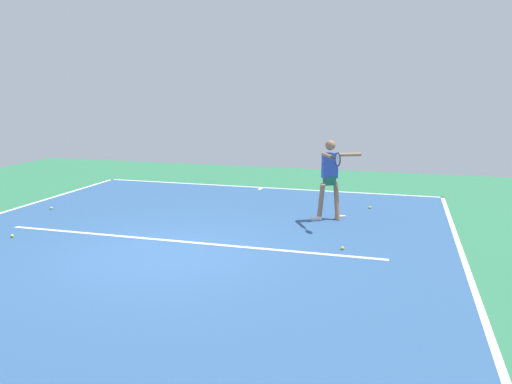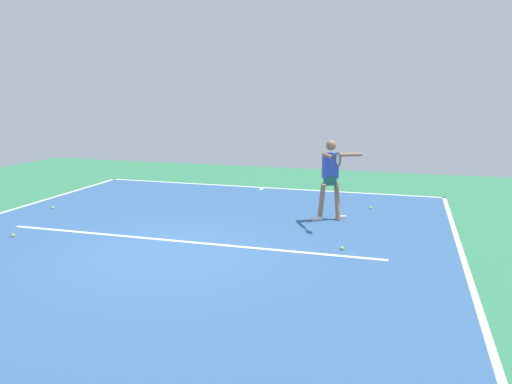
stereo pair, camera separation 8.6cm
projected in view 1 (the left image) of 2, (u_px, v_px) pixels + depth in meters
name	position (u px, v px, depth m)	size (l,w,h in m)	color
ground_plane	(164.00, 254.00, 9.27)	(21.74, 21.74, 0.00)	#2D754C
court_surface	(164.00, 254.00, 9.27)	(10.56, 13.49, 0.00)	#2D5484
court_line_baseline_near	(262.00, 188.00, 15.57)	(10.56, 0.10, 0.01)	white
court_line_sideline_left	(472.00, 283.00, 7.84)	(0.10, 13.49, 0.01)	white
court_line_service	(182.00, 242.00, 10.01)	(7.92, 0.10, 0.01)	white
court_line_centre_mark	(260.00, 189.00, 15.39)	(0.10, 0.30, 0.01)	white
tennis_player	(330.00, 174.00, 11.50)	(1.06, 1.42, 1.85)	#9E7051
tennis_ball_by_sideline	(342.00, 248.00, 9.49)	(0.07, 0.07, 0.07)	#CCE033
tennis_ball_centre_court	(370.00, 208.00, 12.78)	(0.07, 0.07, 0.07)	#CCE033
tennis_ball_far_corner	(12.00, 236.00, 10.28)	(0.07, 0.07, 0.07)	#C6E53D
tennis_ball_near_service_line	(51.00, 208.00, 12.72)	(0.07, 0.07, 0.07)	#C6E53D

